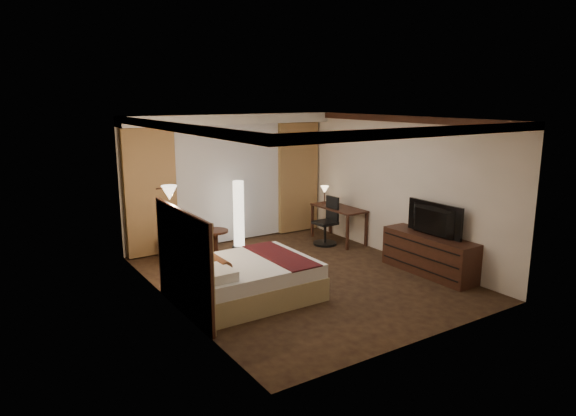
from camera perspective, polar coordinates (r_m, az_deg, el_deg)
floor at (r=8.89m, az=1.41°, el=-7.72°), size 4.50×5.50×0.01m
ceiling at (r=8.36m, az=1.51°, el=9.93°), size 4.50×5.50×0.01m
back_wall at (r=10.87m, az=-6.76°, el=3.25°), size 4.50×0.02×2.70m
left_wall at (r=7.52m, az=-12.85°, el=-1.05°), size 0.02×5.50×2.70m
right_wall at (r=9.95m, az=12.23°, el=2.22°), size 0.02×5.50×2.70m
crown_molding at (r=8.36m, az=1.51°, el=9.52°), size 4.50×5.50×0.12m
soffit at (r=10.52m, az=-6.32°, el=9.81°), size 4.50×0.50×0.20m
curtain_sheer at (r=10.81m, az=-6.56°, el=2.68°), size 2.48×0.04×2.45m
curtain_left_drape at (r=10.13m, az=-15.04°, el=1.68°), size 1.00×0.14×2.45m
curtain_right_drape at (r=11.61m, az=1.11°, el=3.42°), size 1.00×0.14×2.45m
wall_sconce at (r=7.95m, az=-13.05°, el=1.66°), size 0.24×0.24×0.24m
bed at (r=7.97m, az=-4.54°, el=-7.96°), size 1.99×1.55×0.58m
headboard at (r=7.42m, az=-11.45°, el=-5.97°), size 0.12×1.85×1.50m
armchair at (r=9.79m, az=-11.15°, el=-3.70°), size 1.02×1.03×0.77m
side_table at (r=9.95m, az=-8.05°, el=-3.98°), size 0.50×0.50×0.55m
floor_lamp at (r=10.46m, az=-5.50°, el=-0.70°), size 0.29×0.29×1.40m
desk at (r=11.00m, az=5.62°, el=-1.80°), size 0.55×1.31×0.75m
desk_lamp at (r=11.27m, az=4.08°, el=1.41°), size 0.18×0.18×0.34m
office_chair at (r=10.69m, az=4.15°, el=-1.45°), size 0.50×0.50×1.01m
dresser at (r=9.31m, az=15.40°, el=-4.99°), size 0.50×1.79×0.70m
television at (r=9.12m, az=15.52°, el=-0.94°), size 0.67×1.16×0.15m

